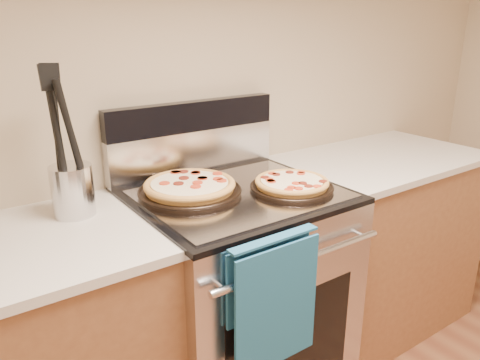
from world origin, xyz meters
TOP-DOWN VIEW (x-y plane):
  - wall_back at (0.00, 2.00)m, footprint 4.00×0.00m
  - range_body at (0.00, 1.65)m, footprint 0.76×0.68m
  - oven_window at (0.00, 1.31)m, footprint 0.56×0.01m
  - cooktop at (0.00, 1.65)m, footprint 0.76×0.68m
  - backsplash_lower at (0.00, 1.96)m, footprint 0.76×0.06m
  - backsplash_upper at (0.00, 1.96)m, footprint 0.76×0.06m
  - oven_handle at (0.00, 1.27)m, footprint 0.70×0.03m
  - dish_towel at (-0.12, 1.27)m, footprint 0.32×0.05m
  - foil_sheet at (0.00, 1.62)m, footprint 0.70×0.55m
  - cabinet_right at (0.88, 1.68)m, footprint 1.00×0.62m
  - countertop_right at (0.88, 1.68)m, footprint 1.02×0.64m
  - pepperoni_pizza_back at (-0.16, 1.72)m, footprint 0.45×0.45m
  - pepperoni_pizza_front at (0.18, 1.54)m, footprint 0.38×0.38m
  - utensil_crock at (-0.55, 1.81)m, footprint 0.17×0.17m

SIDE VIEW (x-z plane):
  - cabinet_right at x=0.88m, z-range 0.00..0.88m
  - range_body at x=0.00m, z-range 0.00..0.90m
  - oven_window at x=0.00m, z-range 0.25..0.65m
  - dish_towel at x=-0.12m, z-range 0.49..0.91m
  - oven_handle at x=0.00m, z-range 0.79..0.81m
  - countertop_right at x=0.88m, z-range 0.88..0.91m
  - cooktop at x=0.00m, z-range 0.90..0.92m
  - foil_sheet at x=0.00m, z-range 0.92..0.93m
  - pepperoni_pizza_front at x=0.18m, z-range 0.93..0.97m
  - pepperoni_pizza_back at x=-0.16m, z-range 0.93..0.98m
  - utensil_crock at x=-0.55m, z-range 0.91..1.08m
  - backsplash_lower at x=0.00m, z-range 0.92..1.10m
  - backsplash_upper at x=0.00m, z-range 1.10..1.22m
  - wall_back at x=0.00m, z-range -0.65..3.35m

